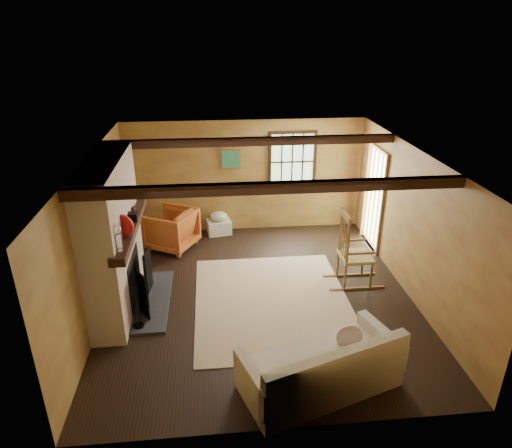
{
  "coord_description": "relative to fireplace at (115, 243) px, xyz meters",
  "views": [
    {
      "loc": [
        -0.71,
        -6.46,
        4.19
      ],
      "look_at": [
        -0.01,
        0.4,
        1.14
      ],
      "focal_mm": 32.0,
      "sensor_mm": 36.0,
      "label": 1
    }
  ],
  "objects": [
    {
      "name": "room_envelope",
      "position": [
        2.45,
        0.26,
        0.53
      ],
      "size": [
        5.02,
        5.52,
        2.44
      ],
      "color": "#B08A3E",
      "rests_on": "ground"
    },
    {
      "name": "ground",
      "position": [
        2.23,
        0.0,
        -1.1
      ],
      "size": [
        5.5,
        5.5,
        0.0
      ],
      "primitive_type": "plane",
      "color": "black",
      "rests_on": "ground"
    },
    {
      "name": "firewood_pile",
      "position": [
        0.34,
        2.51,
        -0.99
      ],
      "size": [
        0.64,
        0.12,
        0.23
      ],
      "color": "brown",
      "rests_on": "ground"
    },
    {
      "name": "rocking_chair",
      "position": [
        3.87,
        0.26,
        -0.54
      ],
      "size": [
        0.97,
        0.55,
        1.34
      ],
      "rotation": [
        0.0,
        0.0,
        1.58
      ],
      "color": "tan",
      "rests_on": "ground"
    },
    {
      "name": "fireplace",
      "position": [
        0.0,
        0.0,
        0.0
      ],
      "size": [
        1.02,
        2.3,
        2.4
      ],
      "color": "#944F39",
      "rests_on": "ground"
    },
    {
      "name": "armchair",
      "position": [
        0.67,
        1.97,
        -0.7
      ],
      "size": [
        1.19,
        1.18,
        0.81
      ],
      "primitive_type": "imported",
      "rotation": [
        0.0,
        0.0,
        -2.07
      ],
      "color": "#BF6026",
      "rests_on": "ground"
    },
    {
      "name": "rug",
      "position": [
        2.43,
        -0.2,
        -1.1
      ],
      "size": [
        2.5,
        3.0,
        0.01
      ],
      "primitive_type": "cube",
      "color": "#CBAE87",
      "rests_on": "ground"
    },
    {
      "name": "laundry_basket",
      "position": [
        1.63,
        2.55,
        -0.95
      ],
      "size": [
        0.56,
        0.46,
        0.3
      ],
      "primitive_type": "cube",
      "rotation": [
        0.0,
        0.0,
        0.17
      ],
      "color": "white",
      "rests_on": "ground"
    },
    {
      "name": "basket_pillow",
      "position": [
        1.63,
        2.55,
        -0.71
      ],
      "size": [
        0.4,
        0.33,
        0.19
      ],
      "primitive_type": "ellipsoid",
      "rotation": [
        0.0,
        0.0,
        -0.05
      ],
      "color": "beige",
      "rests_on": "laundry_basket"
    },
    {
      "name": "sofa",
      "position": [
        2.78,
        -2.19,
        -0.82
      ],
      "size": [
        2.14,
        1.45,
        0.79
      ],
      "rotation": [
        0.0,
        0.0,
        0.33
      ],
      "color": "beige",
      "rests_on": "ground"
    }
  ]
}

